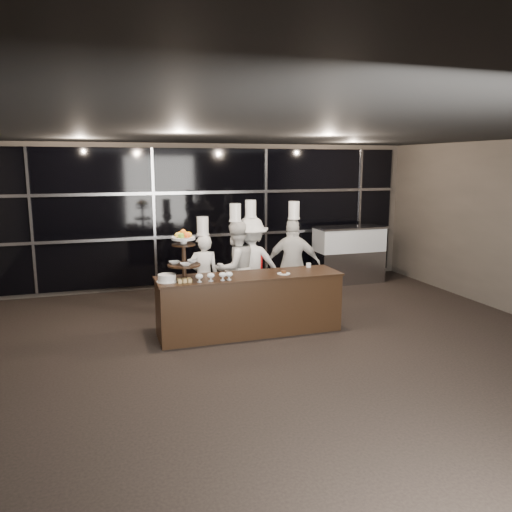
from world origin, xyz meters
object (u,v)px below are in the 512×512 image
object	(u,v)px
buffet_counter	(250,304)
chef_c	(251,264)
layer_cake	(167,278)
chef_a	(204,274)
display_case	(349,251)
chef_b	(236,267)
display_stand	(184,252)
chef_d	(293,264)

from	to	relation	value
buffet_counter	chef_c	size ratio (longest dim) A/B	1.44
layer_cake	chef_a	size ratio (longest dim) A/B	0.17
buffet_counter	display_case	xyz separation A→B (m)	(3.07, 2.54, 0.22)
display_case	chef_b	distance (m)	3.38
buffet_counter	layer_cake	world-z (taller)	layer_cake
chef_c	display_case	bearing A→B (deg)	27.76
display_case	chef_b	bearing A→B (deg)	-153.05
chef_a	display_case	bearing A→B (deg)	23.31
buffet_counter	display_case	size ratio (longest dim) A/B	1.88
chef_a	chef_c	distance (m)	0.88
display_stand	chef_c	size ratio (longest dim) A/B	0.38
chef_d	display_stand	bearing A→B (deg)	-155.87
buffet_counter	chef_c	distance (m)	1.24
chef_a	buffet_counter	bearing A→B (deg)	-63.30
buffet_counter	chef_c	xyz separation A→B (m)	(0.37, 1.12, 0.38)
buffet_counter	chef_a	size ratio (longest dim) A/B	1.64
display_stand	layer_cake	world-z (taller)	display_stand
layer_cake	chef_b	bearing A→B (deg)	38.76
buffet_counter	chef_b	distance (m)	1.08
layer_cake	chef_c	world-z (taller)	chef_c
chef_d	buffet_counter	bearing A→B (deg)	-139.47
buffet_counter	chef_b	size ratio (longest dim) A/B	1.47
display_case	chef_c	size ratio (longest dim) A/B	0.76
display_case	chef_c	xyz separation A→B (m)	(-2.70, -1.42, 0.16)
buffet_counter	layer_cake	bearing A→B (deg)	-177.73
layer_cake	display_stand	bearing A→B (deg)	10.84
display_stand	chef_c	bearing A→B (deg)	39.30
layer_cake	chef_c	distance (m)	2.01
display_case	chef_c	world-z (taller)	chef_c
chef_b	chef_d	world-z (taller)	chef_d
chef_a	chef_b	size ratio (longest dim) A/B	0.89
chef_b	display_stand	bearing A→B (deg)	-136.39
buffet_counter	display_case	distance (m)	3.99
chef_a	chef_c	xyz separation A→B (m)	(0.87, 0.12, 0.10)
layer_cake	chef_b	size ratio (longest dim) A/B	0.16
buffet_counter	display_case	bearing A→B (deg)	39.61
chef_d	chef_c	bearing A→B (deg)	166.39
display_case	chef_a	bearing A→B (deg)	-156.69
display_stand	chef_c	xyz separation A→B (m)	(1.37, 1.12, -0.49)
buffet_counter	chef_d	xyz separation A→B (m)	(1.10, 0.94, 0.38)
layer_cake	chef_a	bearing A→B (deg)	54.24
chef_c	chef_d	bearing A→B (deg)	-13.61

